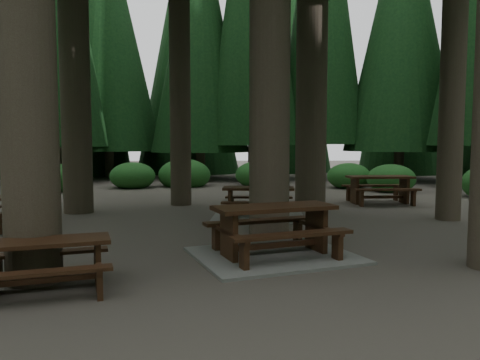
{
  "coord_description": "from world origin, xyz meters",
  "views": [
    {
      "loc": [
        -0.12,
        -9.52,
        1.95
      ],
      "look_at": [
        0.21,
        0.94,
        1.1
      ],
      "focal_mm": 35.0,
      "sensor_mm": 36.0,
      "label": 1
    }
  ],
  "objects_px": {
    "picnic_table_b": "(7,206)",
    "picnic_table_c": "(258,207)",
    "picnic_table_e": "(46,257)",
    "picnic_table_d": "(380,185)",
    "picnic_table_a": "(274,239)"
  },
  "relations": [
    {
      "from": "picnic_table_c",
      "to": "picnic_table_d",
      "type": "height_order",
      "value": "picnic_table_d"
    },
    {
      "from": "picnic_table_b",
      "to": "picnic_table_c",
      "type": "distance_m",
      "value": 5.99
    },
    {
      "from": "picnic_table_e",
      "to": "picnic_table_d",
      "type": "bearing_deg",
      "value": 32.72
    },
    {
      "from": "picnic_table_b",
      "to": "picnic_table_c",
      "type": "relative_size",
      "value": 0.85
    },
    {
      "from": "picnic_table_d",
      "to": "picnic_table_b",
      "type": "bearing_deg",
      "value": -160.41
    },
    {
      "from": "picnic_table_a",
      "to": "picnic_table_e",
      "type": "height_order",
      "value": "picnic_table_a"
    },
    {
      "from": "picnic_table_b",
      "to": "picnic_table_c",
      "type": "height_order",
      "value": "picnic_table_c"
    },
    {
      "from": "picnic_table_b",
      "to": "picnic_table_a",
      "type": "bearing_deg",
      "value": -89.73
    },
    {
      "from": "picnic_table_c",
      "to": "picnic_table_e",
      "type": "distance_m",
      "value": 6.77
    },
    {
      "from": "picnic_table_c",
      "to": "picnic_table_d",
      "type": "distance_m",
      "value": 4.87
    },
    {
      "from": "picnic_table_d",
      "to": "picnic_table_e",
      "type": "height_order",
      "value": "picnic_table_d"
    },
    {
      "from": "picnic_table_d",
      "to": "picnic_table_e",
      "type": "xyz_separation_m",
      "value": [
        -7.24,
        -8.64,
        -0.12
      ]
    },
    {
      "from": "picnic_table_c",
      "to": "picnic_table_d",
      "type": "bearing_deg",
      "value": 38.56
    },
    {
      "from": "picnic_table_a",
      "to": "picnic_table_c",
      "type": "distance_m",
      "value": 4.22
    },
    {
      "from": "picnic_table_e",
      "to": "picnic_table_b",
      "type": "bearing_deg",
      "value": 102.19
    }
  ]
}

